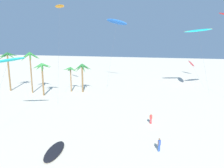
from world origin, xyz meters
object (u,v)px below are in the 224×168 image
flying_kite_7 (198,30)px  flying_kite_2 (117,22)px  palm_tree_0 (8,59)px  flying_kite_0 (8,60)px  palm_tree_3 (70,71)px  flying_kite_6 (59,6)px  palm_tree_4 (82,69)px  flying_kite_1 (191,63)px  grounded_kite_0 (54,151)px  palm_tree_2 (42,69)px  person_near_right (159,144)px  person_near_left (151,118)px  palm_tree_1 (30,59)px

flying_kite_7 → flying_kite_2: bearing=169.7°
palm_tree_0 → flying_kite_7: 48.21m
flying_kite_0 → flying_kite_7: flying_kite_7 is taller
palm_tree_3 → flying_kite_6: 15.46m
palm_tree_4 → flying_kite_2: flying_kite_2 is taller
flying_kite_1 → flying_kite_2: flying_kite_2 is taller
flying_kite_7 → grounded_kite_0: flying_kite_7 is taller
palm_tree_2 → flying_kite_7: bearing=21.3°
palm_tree_3 → flying_kite_1: bearing=28.7°
palm_tree_0 → palm_tree_3: bearing=9.7°
flying_kite_7 → person_near_right: (-7.80, -34.17, -14.32)m
palm_tree_0 → flying_kite_2: bearing=31.7°
flying_kite_6 → flying_kite_7: (32.10, 9.97, -5.36)m
palm_tree_3 → flying_kite_2: bearing=54.4°
flying_kite_1 → grounded_kite_0: flying_kite_1 is taller
grounded_kite_0 → person_near_left: bearing=48.1°
palm_tree_1 → flying_kite_2: 25.79m
flying_kite_1 → person_near_right: flying_kite_1 is taller
palm_tree_4 → person_near_right: 32.86m
grounded_kite_0 → person_near_left: 15.78m
flying_kite_6 → flying_kite_2: bearing=52.7°
palm_tree_2 → flying_kite_0: 16.90m
palm_tree_1 → flying_kite_0: 19.54m
palm_tree_0 → person_near_right: size_ratio=5.90×
palm_tree_3 → grounded_kite_0: size_ratio=1.19×
flying_kite_1 → flying_kite_6: 39.30m
flying_kite_2 → palm_tree_4: bearing=-116.1°
palm_tree_0 → flying_kite_7: (46.32, 11.40, 6.99)m
palm_tree_4 → flying_kite_6: size_ratio=0.34×
palm_tree_2 → flying_kite_0: size_ratio=0.72×
palm_tree_0 → flying_kite_6: bearing=5.7°
palm_tree_3 → flying_kite_2: (9.01, 12.61, 12.65)m
palm_tree_1 → flying_kite_6: bearing=16.2°
flying_kite_6 → grounded_kite_0: size_ratio=4.00×
grounded_kite_0 → person_near_right: 12.53m
palm_tree_3 → grounded_kite_0: 31.02m
palm_tree_1 → person_near_left: bearing=-24.3°
flying_kite_6 → person_near_right: 39.54m
flying_kite_0 → palm_tree_0: bearing=129.4°
palm_tree_4 → flying_kite_7: 30.29m
palm_tree_0 → grounded_kite_0: size_ratio=1.87×
palm_tree_4 → flying_kite_6: bearing=-160.4°
palm_tree_2 → flying_kite_6: 15.09m
palm_tree_0 → flying_kite_1: (46.12, 19.32, -2.03)m
palm_tree_1 → person_near_left: (30.05, -13.56, -7.54)m
palm_tree_4 → person_near_left: size_ratio=4.23×
person_near_left → palm_tree_0: bearing=158.9°
palm_tree_4 → flying_kite_1: (27.33, 16.27, 0.45)m
person_near_left → flying_kite_7: bearing=70.0°
flying_kite_0 → flying_kite_6: 22.49m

